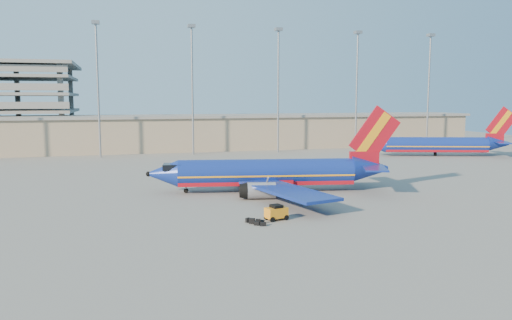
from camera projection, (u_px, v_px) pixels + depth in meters
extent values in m
plane|color=slate|center=(276.00, 189.00, 69.60)|extent=(220.00, 220.00, 0.00)
cube|color=gray|center=(245.00, 132.00, 127.25)|extent=(120.00, 15.00, 8.00)
cube|color=slate|center=(245.00, 116.00, 126.74)|extent=(122.00, 16.00, 0.60)
cylinder|color=gray|center=(98.00, 92.00, 105.38)|extent=(0.44, 0.44, 28.00)
cube|color=gray|center=(95.00, 22.00, 103.63)|extent=(1.60, 1.60, 0.70)
cylinder|color=gray|center=(192.00, 92.00, 110.61)|extent=(0.44, 0.44, 28.00)
cube|color=gray|center=(191.00, 26.00, 108.86)|extent=(1.60, 1.60, 0.70)
cylinder|color=gray|center=(278.00, 92.00, 115.85)|extent=(0.44, 0.44, 28.00)
cube|color=gray|center=(279.00, 29.00, 114.10)|extent=(1.60, 1.60, 0.70)
cylinder|color=gray|center=(357.00, 93.00, 121.08)|extent=(0.44, 0.44, 28.00)
cube|color=gray|center=(358.00, 32.00, 119.33)|extent=(1.60, 1.60, 0.70)
cylinder|color=gray|center=(428.00, 93.00, 126.32)|extent=(0.44, 0.44, 28.00)
cube|color=gray|center=(431.00, 35.00, 124.57)|extent=(1.60, 1.60, 0.70)
cylinder|color=navy|center=(266.00, 172.00, 67.23)|extent=(23.75, 7.65, 3.62)
cube|color=#A70D19|center=(266.00, 179.00, 67.34)|extent=(23.63, 6.98, 1.27)
cube|color=orange|center=(266.00, 174.00, 67.26)|extent=(23.76, 7.69, 0.22)
cone|color=navy|center=(163.00, 174.00, 65.97)|extent=(4.68, 4.28, 3.62)
cube|color=black|center=(172.00, 167.00, 65.97)|extent=(2.75, 2.91, 0.78)
cone|color=navy|center=(369.00, 169.00, 68.49)|extent=(5.64, 4.45, 3.62)
cube|color=#A70D19|center=(364.00, 159.00, 68.25)|extent=(4.14, 1.25, 2.15)
cube|color=#A70D19|center=(374.00, 134.00, 67.96)|extent=(7.13, 1.56, 7.81)
cube|color=orange|center=(373.00, 134.00, 67.94)|extent=(4.78, 1.24, 6.12)
cube|color=navy|center=(359.00, 162.00, 71.67)|extent=(3.15, 6.36, 0.22)
cube|color=navy|center=(375.00, 168.00, 65.10)|extent=(5.07, 6.91, 0.22)
cube|color=navy|center=(269.00, 170.00, 75.98)|extent=(12.54, 15.31, 0.34)
cube|color=navy|center=(287.00, 190.00, 58.96)|extent=(8.41, 15.90, 0.34)
cube|color=#A70D19|center=(270.00, 182.00, 67.43)|extent=(6.44, 4.78, 0.98)
cylinder|color=gray|center=(254.00, 178.00, 72.33)|extent=(3.83, 2.64, 2.05)
cylinder|color=gray|center=(261.00, 190.00, 62.28)|extent=(3.83, 2.64, 2.05)
cylinder|color=gray|center=(186.00, 189.00, 66.50)|extent=(0.27, 0.27, 1.08)
cylinder|color=black|center=(186.00, 191.00, 66.53)|extent=(0.66, 0.35, 0.63)
cylinder|color=black|center=(274.00, 185.00, 70.15)|extent=(0.90, 0.67, 0.82)
cylinder|color=black|center=(279.00, 192.00, 65.12)|extent=(0.90, 0.67, 0.82)
cylinder|color=navy|center=(436.00, 145.00, 109.15)|extent=(21.95, 9.87, 3.38)
cube|color=#A70D19|center=(435.00, 149.00, 109.26)|extent=(21.75, 9.26, 1.19)
cube|color=orange|center=(436.00, 146.00, 109.18)|extent=(21.96, 9.90, 0.20)
cone|color=navy|center=(376.00, 145.00, 109.67)|extent=(4.69, 4.39, 3.38)
cube|color=black|center=(382.00, 141.00, 109.52)|extent=(2.81, 2.93, 0.73)
cone|color=navy|center=(498.00, 144.00, 108.58)|extent=(5.56, 4.67, 3.38)
cube|color=#A70D19|center=(495.00, 138.00, 108.45)|extent=(3.81, 1.64, 2.01)
cube|color=#A70D19|center=(502.00, 123.00, 108.01)|extent=(6.49, 2.31, 7.30)
cube|color=orange|center=(501.00, 123.00, 108.02)|extent=(4.37, 1.72, 5.72)
cube|color=navy|center=(490.00, 140.00, 111.61)|extent=(3.30, 6.09, 0.20)
cube|color=navy|center=(503.00, 143.00, 105.45)|extent=(5.28, 6.45, 0.20)
cylinder|color=black|center=(435.00, 154.00, 109.41)|extent=(0.80, 0.80, 0.82)
cube|color=orange|center=(276.00, 212.00, 51.71)|extent=(2.47, 1.79, 1.06)
cube|color=black|center=(276.00, 207.00, 51.63)|extent=(1.32, 1.39, 0.37)
cylinder|color=black|center=(266.00, 217.00, 51.85)|extent=(0.58, 0.32, 0.55)
cylinder|color=black|center=(272.00, 220.00, 50.85)|extent=(0.58, 0.32, 0.55)
cylinder|color=black|center=(280.00, 215.00, 52.69)|extent=(0.58, 0.32, 0.55)
cylinder|color=black|center=(286.00, 218.00, 51.69)|extent=(0.58, 0.32, 0.55)
cube|color=black|center=(263.00, 224.00, 49.37)|extent=(0.69, 0.50, 0.38)
cube|color=black|center=(252.00, 221.00, 50.27)|extent=(0.71, 0.66, 0.54)
cube|color=black|center=(257.00, 223.00, 49.64)|extent=(0.70, 0.65, 0.39)
cube|color=black|center=(258.00, 222.00, 49.95)|extent=(0.59, 0.53, 0.54)
cube|color=black|center=(248.00, 220.00, 50.81)|extent=(0.58, 0.52, 0.45)
cube|color=black|center=(261.00, 222.00, 50.10)|extent=(0.63, 0.58, 0.40)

